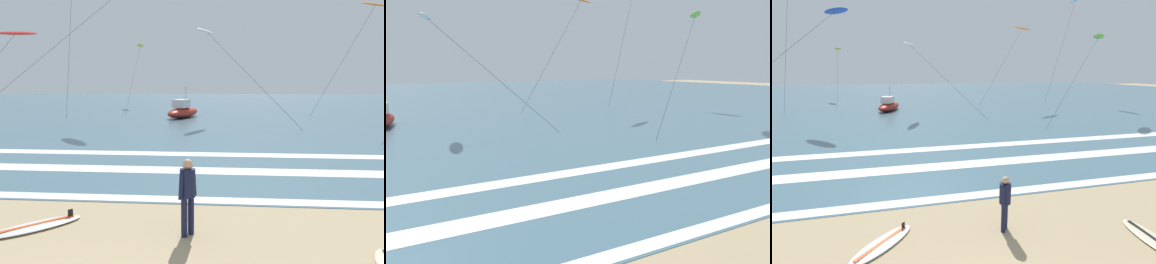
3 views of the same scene
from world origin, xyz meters
TOP-DOWN VIEW (x-y plane):
  - ocean_surface at (0.00, 51.27)m, footprint 140.00×90.00m
  - wave_foam_shoreline at (1.02, 6.67)m, footprint 41.51×0.57m
  - wave_foam_mid_break at (1.89, 10.14)m, footprint 49.61×1.09m
  - wave_foam_outer_break at (-0.31, 13.30)m, footprint 48.26×0.95m
  - surfer_right_near at (1.31, 4.25)m, footprint 0.38×0.46m
  - surfboard_foreground_flat at (-2.02, 4.34)m, footprint 1.88×1.93m
  - kite_orange_low_near at (13.76, 30.08)m, footprint 5.88×3.83m
  - kite_red_high_right at (-14.17, 26.15)m, footprint 6.73×3.02m
  - kite_white_distant_high at (0.46, 26.51)m, footprint 7.38×6.02m
  - kite_yellow_distant_low at (-8.81, 45.63)m, footprint 2.11×13.86m
  - offshore_boat at (-1.78, 30.65)m, footprint 3.16×5.47m

SIDE VIEW (x-z plane):
  - ocean_surface at x=0.00m, z-range 0.00..0.01m
  - wave_foam_shoreline at x=1.02m, z-range 0.01..0.02m
  - wave_foam_mid_break at x=1.89m, z-range 0.01..0.02m
  - wave_foam_outer_break at x=-0.31m, z-range 0.01..0.02m
  - surfboard_foreground_flat at x=-2.02m, z-range -0.08..0.17m
  - offshore_boat at x=-1.78m, z-range -0.80..1.90m
  - surfer_right_near at x=1.31m, z-range 0.16..1.76m
  - kite_red_high_right at x=-14.17m, z-range 3.28..10.33m
  - kite_white_distant_high at x=0.46m, z-range 3.29..10.37m
  - kite_yellow_distant_low at x=-8.81m, z-range 3.63..11.43m
  - kite_orange_low_near at x=13.76m, z-range 4.46..13.92m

